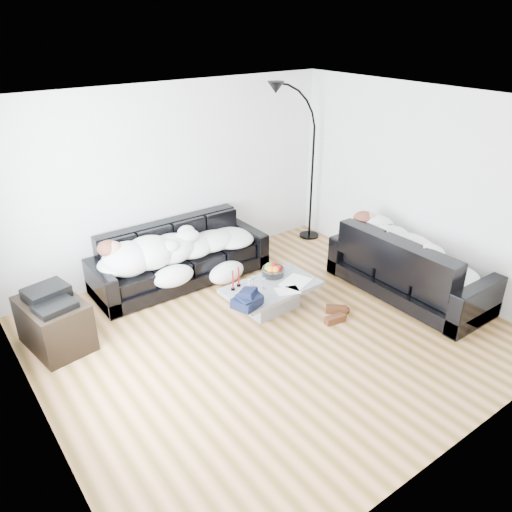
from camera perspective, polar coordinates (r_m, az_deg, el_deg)
ground at (r=5.89m, az=1.75°, el=-8.93°), size 5.00×5.00×0.00m
wall_back at (r=7.05m, az=-9.51°, el=8.58°), size 5.00×0.02×2.60m
wall_left at (r=4.35m, az=-25.15°, el=-5.25°), size 0.02×4.50×2.60m
wall_right at (r=6.99m, az=18.46°, el=7.42°), size 0.02×4.50×2.60m
ceiling at (r=4.89m, az=2.17°, el=16.89°), size 5.00×5.00×0.00m
sofa_back at (r=6.90m, az=-8.62°, el=0.15°), size 2.43×0.84×0.79m
sofa_right at (r=6.79m, az=17.21°, el=-0.94°), size 0.91×2.12×0.86m
sleeper_back at (r=6.76m, az=-8.54°, el=1.74°), size 2.05×0.71×0.41m
sleeper_right at (r=6.70m, az=17.45°, el=0.69°), size 0.77×1.82×0.44m
teal_cushion at (r=6.99m, az=13.02°, el=3.02°), size 0.42×0.38×0.20m
coffee_table at (r=6.26m, az=1.76°, el=-4.75°), size 1.19×0.72×0.34m
fruit_bowl at (r=6.37m, az=1.96°, el=-1.55°), size 0.29×0.29×0.17m
wine_glass_a at (r=6.10m, az=-0.35°, el=-2.89°), size 0.08×0.08×0.16m
wine_glass_b at (r=6.02m, az=-0.67°, el=-3.19°), size 0.08×0.08×0.19m
wine_glass_c at (r=6.06m, az=0.89°, el=-3.14°), size 0.08×0.08×0.15m
candle_left at (r=6.02m, az=-2.67°, el=-2.80°), size 0.06×0.06×0.27m
candle_right at (r=6.10m, az=-2.01°, el=-2.38°), size 0.05×0.05×0.26m
newspaper_a at (r=6.26m, az=4.57°, el=-2.95°), size 0.46×0.40×0.01m
newspaper_b at (r=6.06m, az=3.62°, el=-3.95°), size 0.34×0.29×0.01m
navy_jacket at (r=5.69m, az=-0.66°, el=-4.24°), size 0.39×0.35×0.17m
shoes at (r=6.23m, az=9.09°, el=-6.58°), size 0.53×0.46×0.10m
av_cabinet at (r=5.99m, az=-22.02°, el=-7.17°), size 0.69×0.90×0.57m
stereo at (r=5.82m, az=-22.58°, el=-4.29°), size 0.50×0.42×0.13m
floor_lamp at (r=8.04m, az=6.44°, el=9.55°), size 0.84×0.42×2.22m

